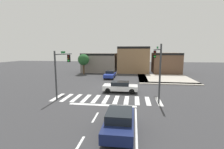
# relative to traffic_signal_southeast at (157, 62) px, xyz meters

# --- Properties ---
(ground_plane) EXTENTS (120.00, 120.00, 0.00)m
(ground_plane) POSITION_rel_traffic_signal_southeast_xyz_m (-5.67, 3.12, -4.17)
(ground_plane) COLOR #353538
(crosswalk_near) EXTENTS (12.05, 3.14, 0.01)m
(crosswalk_near) POSITION_rel_traffic_signal_southeast_xyz_m (-5.67, -1.38, -4.17)
(crosswalk_near) COLOR silver
(crosswalk_near) RESTS_ON ground_plane
(lane_markings) EXTENTS (6.80, 20.25, 0.01)m
(lane_markings) POSITION_rel_traffic_signal_southeast_xyz_m (-4.56, -8.90, -4.17)
(lane_markings) COLOR white
(lane_markings) RESTS_ON ground_plane
(bike_detector_marking) EXTENTS (1.09, 1.09, 0.01)m
(bike_detector_marking) POSITION_rel_traffic_signal_southeast_xyz_m (-4.44, -6.10, -4.17)
(bike_detector_marking) COLOR yellow
(bike_detector_marking) RESTS_ON ground_plane
(curb_corner_northeast) EXTENTS (10.00, 10.60, 0.15)m
(curb_corner_northeast) POSITION_rel_traffic_signal_southeast_xyz_m (2.82, 12.54, -4.10)
(curb_corner_northeast) COLOR #B2AA9E
(curb_corner_northeast) RESTS_ON ground_plane
(storefront_row) EXTENTS (24.10, 6.58, 6.42)m
(storefront_row) POSITION_rel_traffic_signal_southeast_xyz_m (-3.38, 22.25, -1.40)
(storefront_row) COLOR gray
(storefront_row) RESTS_ON ground_plane
(traffic_signal_southeast) EXTENTS (0.32, 5.67, 6.08)m
(traffic_signal_southeast) POSITION_rel_traffic_signal_southeast_xyz_m (0.00, 0.00, 0.00)
(traffic_signal_southeast) COLOR #383A3D
(traffic_signal_southeast) RESTS_ON ground_plane
(traffic_signal_southwest) EXTENTS (0.32, 4.75, 5.38)m
(traffic_signal_southwest) POSITION_rel_traffic_signal_southeast_xyz_m (-11.00, -0.70, -0.43)
(traffic_signal_southwest) COLOR #383A3D
(traffic_signal_southwest) RESTS_ON ground_plane
(car_navy) EXTENTS (1.86, 4.41, 1.52)m
(car_navy) POSITION_rel_traffic_signal_southeast_xyz_m (-3.49, -8.52, -3.40)
(car_navy) COLOR #141E4C
(car_navy) RESTS_ON ground_plane
(car_white) EXTENTS (4.49, 1.82, 1.42)m
(car_white) POSITION_rel_traffic_signal_southeast_xyz_m (-4.34, 1.94, -3.43)
(car_white) COLOR white
(car_white) RESTS_ON ground_plane
(car_blue) EXTENTS (1.89, 4.70, 1.41)m
(car_blue) POSITION_rel_traffic_signal_southeast_xyz_m (-7.36, 12.92, -3.45)
(car_blue) COLOR #23389E
(car_blue) RESTS_ON ground_plane
(roadside_tree) EXTENTS (2.59, 2.59, 4.69)m
(roadside_tree) POSITION_rel_traffic_signal_southeast_xyz_m (-14.17, 17.12, -0.81)
(roadside_tree) COLOR #4C3823
(roadside_tree) RESTS_ON ground_plane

